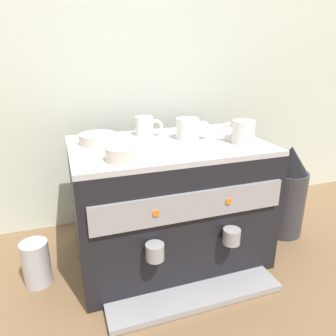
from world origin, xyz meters
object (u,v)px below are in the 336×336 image
(coffee_grinder, at_px, (286,192))
(espresso_machine, at_px, (168,202))
(ceramic_cup_0, at_px, (242,132))
(ceramic_cup_2, at_px, (145,126))
(ceramic_bowl_1, at_px, (121,154))
(ceramic_bowl_0, at_px, (98,139))
(milk_pitcher, at_px, (36,263))
(ceramic_cup_1, at_px, (189,129))

(coffee_grinder, bearing_deg, espresso_machine, 178.71)
(ceramic_cup_0, height_order, coffee_grinder, ceramic_cup_0)
(ceramic_cup_2, xyz_separation_m, ceramic_bowl_1, (-0.14, -0.27, -0.02))
(ceramic_cup_2, xyz_separation_m, coffee_grinder, (0.57, -0.14, -0.30))
(ceramic_cup_2, height_order, coffee_grinder, ceramic_cup_2)
(ceramic_bowl_0, xyz_separation_m, milk_pitcher, (-0.25, -0.09, -0.39))
(espresso_machine, distance_m, ceramic_bowl_1, 0.34)
(ceramic_bowl_0, bearing_deg, ceramic_cup_2, 17.65)
(ceramic_bowl_0, relative_size, coffee_grinder, 0.33)
(ceramic_cup_0, xyz_separation_m, coffee_grinder, (0.28, 0.07, -0.30))
(ceramic_cup_2, relative_size, coffee_grinder, 0.26)
(ceramic_bowl_1, bearing_deg, milk_pitcher, 157.64)
(ceramic_cup_2, distance_m, coffee_grinder, 0.66)
(espresso_machine, relative_size, ceramic_cup_0, 6.47)
(ceramic_cup_0, bearing_deg, ceramic_bowl_1, -172.83)
(espresso_machine, height_order, ceramic_cup_2, ceramic_cup_2)
(ceramic_bowl_1, xyz_separation_m, coffee_grinder, (0.71, 0.12, -0.28))
(ceramic_cup_0, height_order, ceramic_bowl_1, ceramic_cup_0)
(ceramic_bowl_0, bearing_deg, ceramic_bowl_1, -78.97)
(espresso_machine, xyz_separation_m, ceramic_bowl_1, (-0.19, -0.14, 0.25))
(ceramic_cup_2, bearing_deg, ceramic_bowl_1, -118.59)
(espresso_machine, height_order, ceramic_cup_1, ceramic_cup_1)
(ceramic_cup_1, xyz_separation_m, coffee_grinder, (0.44, -0.04, -0.30))
(ceramic_cup_1, bearing_deg, ceramic_bowl_0, 172.25)
(coffee_grinder, bearing_deg, ceramic_bowl_0, 173.71)
(milk_pitcher, bearing_deg, ceramic_bowl_0, 19.89)
(ceramic_cup_0, distance_m, milk_pitcher, 0.83)
(ceramic_cup_0, bearing_deg, ceramic_bowl_0, 162.08)
(ceramic_bowl_1, bearing_deg, ceramic_cup_2, 61.41)
(espresso_machine, relative_size, ceramic_cup_2, 6.66)
(espresso_machine, relative_size, ceramic_cup_1, 5.52)
(milk_pitcher, bearing_deg, ceramic_cup_2, 18.94)
(ceramic_cup_1, xyz_separation_m, ceramic_bowl_0, (-0.32, 0.04, -0.02))
(ceramic_cup_2, relative_size, ceramic_bowl_1, 1.09)
(espresso_machine, bearing_deg, ceramic_cup_2, 109.66)
(ceramic_cup_1, height_order, ceramic_bowl_0, ceramic_cup_1)
(ceramic_cup_1, distance_m, ceramic_cup_2, 0.17)
(coffee_grinder, bearing_deg, ceramic_cup_2, 166.02)
(ceramic_cup_1, distance_m, coffee_grinder, 0.53)
(coffee_grinder, bearing_deg, ceramic_cup_1, 174.79)
(espresso_machine, height_order, ceramic_bowl_1, ceramic_bowl_1)
(ceramic_cup_1, height_order, milk_pitcher, ceramic_cup_1)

